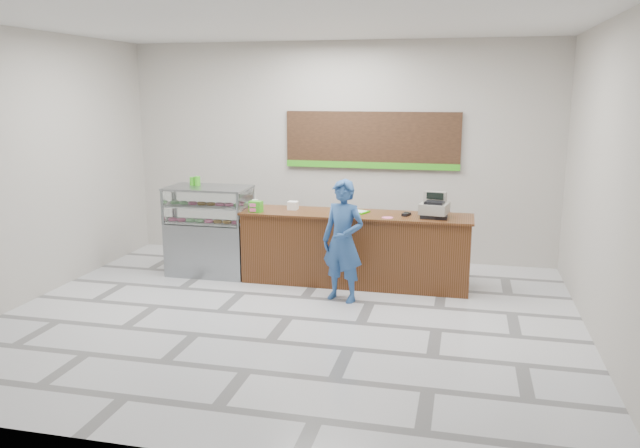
% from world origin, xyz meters
% --- Properties ---
extents(floor, '(7.00, 7.00, 0.00)m').
position_xyz_m(floor, '(0.00, 0.00, 0.00)').
color(floor, silver).
rests_on(floor, ground).
extents(back_wall, '(7.00, 0.00, 7.00)m').
position_xyz_m(back_wall, '(0.00, 3.00, 1.75)').
color(back_wall, '#BBB5AC').
rests_on(back_wall, floor).
extents(ceiling, '(7.00, 7.00, 0.00)m').
position_xyz_m(ceiling, '(0.00, 0.00, 3.50)').
color(ceiling, silver).
rests_on(ceiling, back_wall).
extents(sales_counter, '(3.26, 0.76, 1.03)m').
position_xyz_m(sales_counter, '(0.55, 1.55, 0.52)').
color(sales_counter, brown).
rests_on(sales_counter, floor).
extents(display_case, '(1.22, 0.72, 1.33)m').
position_xyz_m(display_case, '(-1.67, 1.55, 0.68)').
color(display_case, gray).
rests_on(display_case, floor).
extents(menu_board, '(2.80, 0.06, 0.90)m').
position_xyz_m(menu_board, '(0.55, 2.96, 1.93)').
color(menu_board, black).
rests_on(menu_board, back_wall).
extents(cash_register, '(0.42, 0.43, 0.34)m').
position_xyz_m(cash_register, '(1.64, 1.52, 1.16)').
color(cash_register, black).
rests_on(cash_register, sales_counter).
extents(card_terminal, '(0.13, 0.17, 0.04)m').
position_xyz_m(card_terminal, '(1.26, 1.54, 1.05)').
color(card_terminal, black).
rests_on(card_terminal, sales_counter).
extents(serving_tray, '(0.40, 0.35, 0.02)m').
position_xyz_m(serving_tray, '(0.54, 1.64, 1.04)').
color(serving_tray, '#2ABA00').
rests_on(serving_tray, sales_counter).
extents(napkin_box, '(0.14, 0.14, 0.12)m').
position_xyz_m(napkin_box, '(-0.39, 1.63, 1.09)').
color(napkin_box, white).
rests_on(napkin_box, sales_counter).
extents(straw_cup, '(0.09, 0.09, 0.13)m').
position_xyz_m(straw_cup, '(-0.95, 1.58, 1.10)').
color(straw_cup, silver).
rests_on(straw_cup, sales_counter).
extents(promo_box, '(0.20, 0.15, 0.16)m').
position_xyz_m(promo_box, '(-0.85, 1.32, 1.11)').
color(promo_box, green).
rests_on(promo_box, sales_counter).
extents(donut_decal, '(0.16, 0.16, 0.00)m').
position_xyz_m(donut_decal, '(1.03, 1.34, 1.03)').
color(donut_decal, pink).
rests_on(donut_decal, sales_counter).
extents(green_cup_left, '(0.08, 0.08, 0.12)m').
position_xyz_m(green_cup_left, '(-1.96, 1.64, 1.39)').
color(green_cup_left, green).
rests_on(green_cup_left, display_case).
extents(green_cup_right, '(0.09, 0.09, 0.14)m').
position_xyz_m(green_cup_right, '(-1.88, 1.64, 1.40)').
color(green_cup_right, green).
rests_on(green_cup_right, display_case).
extents(customer, '(0.68, 0.55, 1.61)m').
position_xyz_m(customer, '(0.52, 0.80, 0.81)').
color(customer, '#2A518F').
rests_on(customer, floor).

